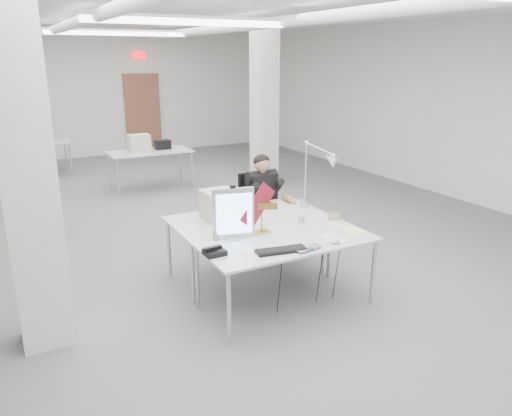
{
  "coord_description": "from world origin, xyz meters",
  "views": [
    {
      "loc": [
        -2.52,
        -6.57,
        2.56
      ],
      "look_at": [
        -0.09,
        -2.0,
        0.97
      ],
      "focal_mm": 35.0,
      "sensor_mm": 36.0,
      "label": 1
    }
  ],
  "objects_px": {
    "monitor": "(233,213)",
    "bankers_lamp": "(262,217)",
    "architect_lamp": "(318,172)",
    "desk_main": "(287,241)",
    "seated_person": "(262,188)",
    "beige_monitor": "(219,205)",
    "laptop": "(311,250)",
    "office_chair": "(260,211)",
    "desk_phone": "(214,252)"
  },
  "relations": [
    {
      "from": "office_chair",
      "to": "laptop",
      "type": "distance_m",
      "value": 1.96
    },
    {
      "from": "laptop",
      "to": "monitor",
      "type": "bearing_deg",
      "value": 115.68
    },
    {
      "from": "beige_monitor",
      "to": "monitor",
      "type": "bearing_deg",
      "value": -101.77
    },
    {
      "from": "monitor",
      "to": "desk_phone",
      "type": "bearing_deg",
      "value": -123.26
    },
    {
      "from": "desk_phone",
      "to": "architect_lamp",
      "type": "xyz_separation_m",
      "value": [
        1.62,
        0.67,
        0.47
      ]
    },
    {
      "from": "seated_person",
      "to": "laptop",
      "type": "relative_size",
      "value": 2.86
    },
    {
      "from": "desk_main",
      "to": "office_chair",
      "type": "bearing_deg",
      "value": 71.15
    },
    {
      "from": "laptop",
      "to": "beige_monitor",
      "type": "bearing_deg",
      "value": 95.18
    },
    {
      "from": "office_chair",
      "to": "bankers_lamp",
      "type": "bearing_deg",
      "value": -120.47
    },
    {
      "from": "seated_person",
      "to": "beige_monitor",
      "type": "xyz_separation_m",
      "value": [
        -0.85,
        -0.51,
        0.02
      ]
    },
    {
      "from": "monitor",
      "to": "bankers_lamp",
      "type": "bearing_deg",
      "value": 14.04
    },
    {
      "from": "monitor",
      "to": "architect_lamp",
      "type": "distance_m",
      "value": 1.33
    },
    {
      "from": "bankers_lamp",
      "to": "architect_lamp",
      "type": "bearing_deg",
      "value": 44.06
    },
    {
      "from": "beige_monitor",
      "to": "architect_lamp",
      "type": "xyz_separation_m",
      "value": [
        1.14,
        -0.31,
        0.33
      ]
    },
    {
      "from": "architect_lamp",
      "to": "bankers_lamp",
      "type": "bearing_deg",
      "value": -166.48
    },
    {
      "from": "office_chair",
      "to": "monitor",
      "type": "distance_m",
      "value": 1.62
    },
    {
      "from": "seated_person",
      "to": "monitor",
      "type": "distance_m",
      "value": 1.52
    },
    {
      "from": "laptop",
      "to": "desk_main",
      "type": "bearing_deg",
      "value": 86.41
    },
    {
      "from": "architect_lamp",
      "to": "laptop",
      "type": "bearing_deg",
      "value": -133.43
    },
    {
      "from": "seated_person",
      "to": "monitor",
      "type": "xyz_separation_m",
      "value": [
        -0.97,
        -1.16,
        0.12
      ]
    },
    {
      "from": "desk_main",
      "to": "bankers_lamp",
      "type": "bearing_deg",
      "value": 111.87
    },
    {
      "from": "desk_main",
      "to": "seated_person",
      "type": "distance_m",
      "value": 1.57
    },
    {
      "from": "desk_main",
      "to": "monitor",
      "type": "relative_size",
      "value": 3.4
    },
    {
      "from": "bankers_lamp",
      "to": "beige_monitor",
      "type": "distance_m",
      "value": 0.68
    },
    {
      "from": "desk_main",
      "to": "office_chair",
      "type": "xyz_separation_m",
      "value": [
        0.52,
        1.52,
        -0.18
      ]
    },
    {
      "from": "office_chair",
      "to": "beige_monitor",
      "type": "xyz_separation_m",
      "value": [
        -0.85,
        -0.56,
        0.36
      ]
    },
    {
      "from": "architect_lamp",
      "to": "desk_main",
      "type": "bearing_deg",
      "value": -147.91
    },
    {
      "from": "laptop",
      "to": "beige_monitor",
      "type": "height_order",
      "value": "beige_monitor"
    },
    {
      "from": "desk_main",
      "to": "architect_lamp",
      "type": "xyz_separation_m",
      "value": [
        0.81,
        0.65,
        0.51
      ]
    },
    {
      "from": "seated_person",
      "to": "beige_monitor",
      "type": "relative_size",
      "value": 2.33
    },
    {
      "from": "seated_person",
      "to": "laptop",
      "type": "bearing_deg",
      "value": -106.99
    },
    {
      "from": "seated_person",
      "to": "desk_main",
      "type": "bearing_deg",
      "value": -112.03
    },
    {
      "from": "bankers_lamp",
      "to": "beige_monitor",
      "type": "height_order",
      "value": "bankers_lamp"
    },
    {
      "from": "desk_main",
      "to": "bankers_lamp",
      "type": "relative_size",
      "value": 5.17
    },
    {
      "from": "monitor",
      "to": "seated_person",
      "type": "bearing_deg",
      "value": 64.33
    },
    {
      "from": "seated_person",
      "to": "bankers_lamp",
      "type": "xyz_separation_m",
      "value": [
        -0.64,
        -1.16,
        0.03
      ]
    },
    {
      "from": "bankers_lamp",
      "to": "architect_lamp",
      "type": "relative_size",
      "value": 0.35
    },
    {
      "from": "monitor",
      "to": "bankers_lamp",
      "type": "relative_size",
      "value": 1.52
    },
    {
      "from": "desk_main",
      "to": "beige_monitor",
      "type": "height_order",
      "value": "beige_monitor"
    },
    {
      "from": "office_chair",
      "to": "beige_monitor",
      "type": "relative_size",
      "value": 3.18
    },
    {
      "from": "seated_person",
      "to": "desk_phone",
      "type": "distance_m",
      "value": 2.0
    },
    {
      "from": "desk_main",
      "to": "bankers_lamp",
      "type": "height_order",
      "value": "bankers_lamp"
    },
    {
      "from": "beige_monitor",
      "to": "office_chair",
      "type": "bearing_deg",
      "value": 32.46
    },
    {
      "from": "office_chair",
      "to": "architect_lamp",
      "type": "bearing_deg",
      "value": -74.13
    },
    {
      "from": "monitor",
      "to": "laptop",
      "type": "height_order",
      "value": "monitor"
    },
    {
      "from": "laptop",
      "to": "bankers_lamp",
      "type": "relative_size",
      "value": 0.83
    },
    {
      "from": "office_chair",
      "to": "seated_person",
      "type": "distance_m",
      "value": 0.34
    },
    {
      "from": "seated_person",
      "to": "monitor",
      "type": "relative_size",
      "value": 1.56
    },
    {
      "from": "bankers_lamp",
      "to": "beige_monitor",
      "type": "xyz_separation_m",
      "value": [
        -0.21,
        0.65,
        -0.01
      ]
    },
    {
      "from": "desk_main",
      "to": "bankers_lamp",
      "type": "distance_m",
      "value": 0.38
    }
  ]
}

